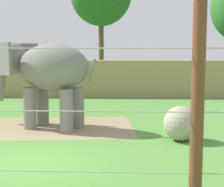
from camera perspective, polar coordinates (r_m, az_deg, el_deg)
ground_plane at (r=8.94m, az=-13.66°, el=-10.94°), size 120.00×120.00×0.00m
dirt_patch at (r=12.86m, az=-11.20°, el=-5.49°), size 6.84×4.60×0.01m
embankment_wall at (r=21.97m, az=-3.81°, el=2.58°), size 36.00×1.80×2.28m
elephant at (r=12.53m, az=-11.02°, el=3.67°), size 4.00×2.47×3.10m
enrichment_ball at (r=10.78m, az=11.39°, el=-4.91°), size 1.08×1.08×1.08m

